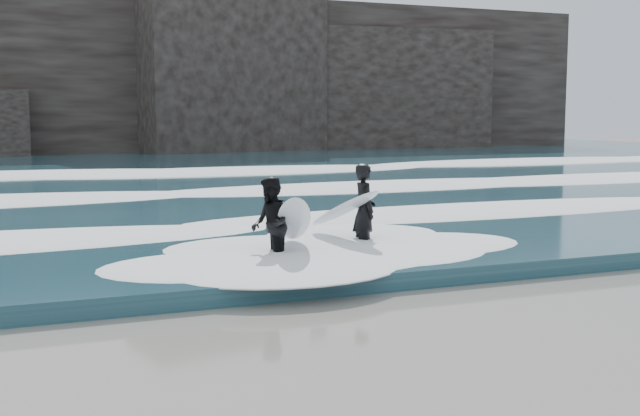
{
  "coord_description": "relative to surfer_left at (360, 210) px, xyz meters",
  "views": [
    {
      "loc": [
        -5.09,
        -7.48,
        2.68
      ],
      "look_at": [
        0.3,
        5.64,
        1.0
      ],
      "focal_mm": 45.0,
      "sensor_mm": 36.0,
      "label": 1
    }
  ],
  "objects": [
    {
      "name": "surfer_left",
      "position": [
        0.0,
        0.0,
        0.0
      ],
      "size": [
        1.14,
        2.04,
        1.74
      ],
      "color": "black",
      "rests_on": "ground"
    },
    {
      "name": "headland",
      "position": [
        -1.28,
        39.97,
        4.12
      ],
      "size": [
        70.0,
        9.0,
        10.0
      ],
      "primitive_type": "cube",
      "color": "black",
      "rests_on": "ground"
    },
    {
      "name": "surfer_right",
      "position": [
        -1.98,
        -0.77,
        -0.06
      ],
      "size": [
        1.36,
        2.04,
        1.62
      ],
      "color": "black",
      "rests_on": "ground"
    },
    {
      "name": "foam_far",
      "position": [
        -1.28,
        18.97,
        -0.43
      ],
      "size": [
        60.0,
        4.8,
        0.3
      ],
      "primitive_type": "ellipsoid",
      "color": "white",
      "rests_on": "sea"
    },
    {
      "name": "sea",
      "position": [
        -1.28,
        22.97,
        -0.73
      ],
      "size": [
        90.0,
        52.0,
        0.3
      ],
      "primitive_type": "cube",
      "color": "#1C4150",
      "rests_on": "ground"
    },
    {
      "name": "ground",
      "position": [
        -1.28,
        -6.03,
        -0.88
      ],
      "size": [
        120.0,
        120.0,
        0.0
      ],
      "primitive_type": "plane",
      "color": "#82605A",
      "rests_on": "ground"
    },
    {
      "name": "foam_near",
      "position": [
        -1.28,
        2.97,
        -0.48
      ],
      "size": [
        60.0,
        3.2,
        0.2
      ],
      "primitive_type": "ellipsoid",
      "color": "white",
      "rests_on": "sea"
    },
    {
      "name": "foam_mid",
      "position": [
        -1.28,
        9.97,
        -0.46
      ],
      "size": [
        60.0,
        4.0,
        0.24
      ],
      "primitive_type": "ellipsoid",
      "color": "white",
      "rests_on": "sea"
    }
  ]
}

